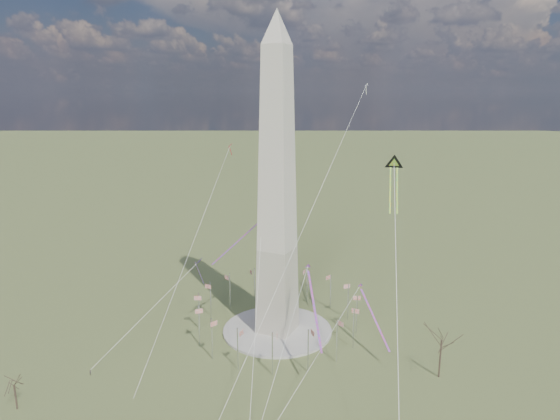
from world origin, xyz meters
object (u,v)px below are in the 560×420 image
at_px(washington_monument, 277,189).
at_px(person_west, 91,372).
at_px(tree_near, 442,337).
at_px(kite_delta_black, 394,167).

bearing_deg(washington_monument, person_west, -128.20).
relative_size(tree_near, kite_delta_black, 0.93).
height_order(washington_monument, kite_delta_black, washington_monument).
distance_m(person_west, kite_delta_black, 106.42).
xyz_separation_m(washington_monument, tree_near, (52.47, -5.36, -35.85)).
distance_m(washington_monument, person_west, 75.17).
height_order(person_west, kite_delta_black, kite_delta_black).
xyz_separation_m(person_west, kite_delta_black, (68.86, 60.11, 54.49)).
bearing_deg(kite_delta_black, person_west, 26.72).
relative_size(tree_near, person_west, 11.01).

